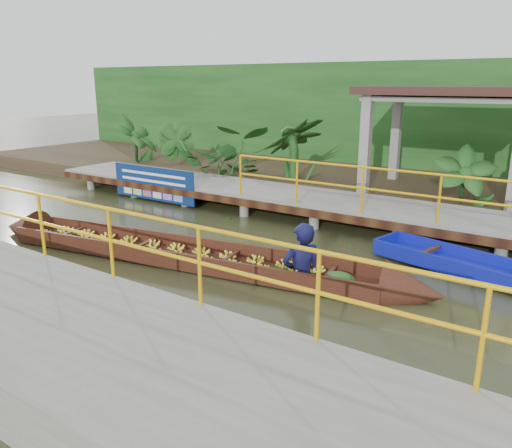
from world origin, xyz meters
The scene contains 10 objects.
ground centered at (0.00, 0.00, 0.00)m, with size 80.00×80.00×0.00m, color #31351A.
land_strip centered at (0.00, 7.50, 0.23)m, with size 30.00×8.00×0.45m, color #302418.
far_dock centered at (0.02, 3.43, 0.48)m, with size 16.00×2.06×1.66m.
near_dock centered at (1.00, -4.20, 0.30)m, with size 18.00×2.40×1.73m.
pavilion centered at (3.00, 6.30, 2.82)m, with size 4.40×3.00×3.00m.
foliage_backdrop centered at (0.00, 10.00, 2.00)m, with size 30.00×0.80×4.00m, color #133E13.
vendor_boat centered at (0.43, -0.62, 0.30)m, with size 9.47×2.42×2.34m.
moored_blue_boat centered at (5.08, 1.52, 0.14)m, with size 3.37×1.60×0.78m.
blue_banner centered at (-3.99, 2.48, 0.56)m, with size 3.01×0.04×0.94m.
tropical_plants centered at (-1.55, 5.30, 1.16)m, with size 14.14×1.14×1.42m.
Camera 1 is at (6.13, -7.38, 3.30)m, focal length 35.00 mm.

